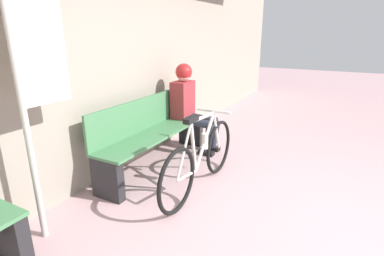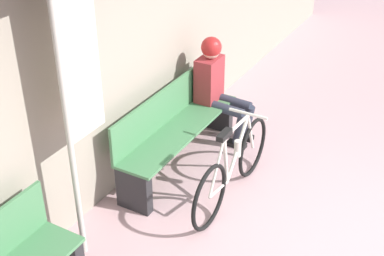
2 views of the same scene
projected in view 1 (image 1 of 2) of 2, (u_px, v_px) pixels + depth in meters
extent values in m
plane|color=#C69EA3|center=(336.00, 231.00, 2.57)|extent=(24.00, 24.00, 0.00)
cube|color=#9E9384|center=(101.00, 34.00, 3.21)|extent=(12.00, 0.12, 3.20)
cube|color=#477F51|center=(157.00, 133.00, 3.67)|extent=(1.86, 0.42, 0.03)
cube|color=#477F51|center=(143.00, 114.00, 3.69)|extent=(1.86, 0.03, 0.40)
cube|color=#232326|center=(107.00, 179.00, 3.01)|extent=(0.10, 0.36, 0.43)
cube|color=#232326|center=(191.00, 131.00, 4.48)|extent=(0.10, 0.36, 0.43)
torus|color=black|center=(177.00, 181.00, 2.75)|extent=(0.64, 0.04, 0.64)
torus|color=black|center=(219.00, 147.00, 3.56)|extent=(0.64, 0.04, 0.64)
cylinder|color=silver|center=(203.00, 117.00, 3.05)|extent=(0.52, 0.03, 0.07)
cylinder|color=silver|center=(205.00, 141.00, 3.18)|extent=(0.45, 0.03, 0.54)
cylinder|color=silver|center=(193.00, 148.00, 2.95)|extent=(0.13, 0.03, 0.56)
cylinder|color=silver|center=(187.00, 176.00, 2.92)|extent=(0.37, 0.03, 0.08)
cylinder|color=silver|center=(184.00, 151.00, 2.79)|extent=(0.29, 0.02, 0.51)
cylinder|color=silver|center=(216.00, 131.00, 3.42)|extent=(0.20, 0.03, 0.47)
cube|color=black|center=(191.00, 120.00, 2.82)|extent=(0.20, 0.07, 0.05)
cylinder|color=silver|center=(214.00, 111.00, 3.27)|extent=(0.03, 0.40, 0.03)
cylinder|color=beige|center=(205.00, 141.00, 3.18)|extent=(0.07, 0.07, 0.17)
cylinder|color=#2D3342|center=(196.00, 122.00, 4.09)|extent=(0.11, 0.45, 0.13)
cylinder|color=#2D3342|center=(208.00, 138.00, 4.06)|extent=(0.11, 0.17, 0.40)
cube|color=black|center=(206.00, 153.00, 4.14)|extent=(0.10, 0.22, 0.06)
cylinder|color=#2D3342|center=(202.00, 119.00, 4.26)|extent=(0.11, 0.45, 0.13)
cylinder|color=#2D3342|center=(214.00, 134.00, 4.23)|extent=(0.11, 0.17, 0.40)
cube|color=black|center=(212.00, 148.00, 4.31)|extent=(0.10, 0.22, 0.06)
cube|color=maroon|center=(183.00, 100.00, 4.21)|extent=(0.34, 0.22, 0.52)
sphere|color=beige|center=(184.00, 74.00, 4.09)|extent=(0.20, 0.20, 0.20)
sphere|color=#B22323|center=(184.00, 72.00, 4.08)|extent=(0.23, 0.23, 0.23)
cube|color=#232326|center=(10.00, 236.00, 2.17)|extent=(0.10, 0.36, 0.43)
cylinder|color=#B7B2A8|center=(20.00, 95.00, 2.14)|extent=(0.05, 0.05, 2.38)
cube|color=silver|center=(37.00, 16.00, 2.16)|extent=(0.40, 0.02, 1.29)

